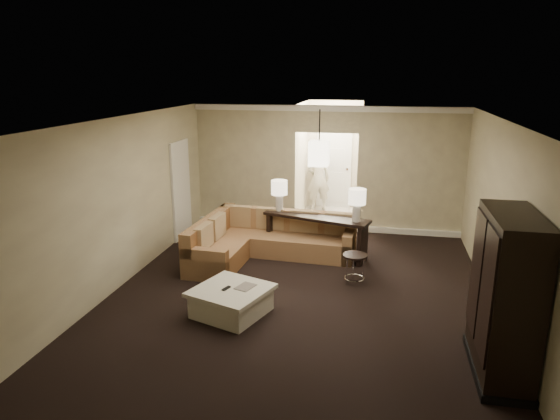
% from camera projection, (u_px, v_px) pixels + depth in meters
% --- Properties ---
extents(ground, '(8.00, 8.00, 0.00)m').
position_uv_depth(ground, '(294.00, 305.00, 7.75)').
color(ground, black).
rests_on(ground, ground).
extents(wall_back, '(6.00, 0.04, 2.80)m').
position_uv_depth(wall_back, '(326.00, 169.00, 11.15)').
color(wall_back, beige).
rests_on(wall_back, ground).
extents(wall_front, '(6.00, 0.04, 2.80)m').
position_uv_depth(wall_front, '(200.00, 372.00, 3.60)').
color(wall_front, beige).
rests_on(wall_front, ground).
extents(wall_left, '(0.04, 8.00, 2.80)m').
position_uv_depth(wall_left, '(110.00, 208.00, 7.96)').
color(wall_left, beige).
rests_on(wall_left, ground).
extents(wall_right, '(0.04, 8.00, 2.80)m').
position_uv_depth(wall_right, '(512.00, 231.00, 6.80)').
color(wall_right, beige).
rests_on(wall_right, ground).
extents(ceiling, '(6.00, 8.00, 0.02)m').
position_uv_depth(ceiling, '(296.00, 123.00, 7.00)').
color(ceiling, white).
rests_on(ceiling, wall_back).
extents(crown_molding, '(6.00, 0.10, 0.12)m').
position_uv_depth(crown_molding, '(327.00, 109.00, 10.75)').
color(crown_molding, white).
rests_on(crown_molding, wall_back).
extents(baseboard, '(6.00, 0.10, 0.12)m').
position_uv_depth(baseboard, '(324.00, 227.00, 11.47)').
color(baseboard, white).
rests_on(baseboard, ground).
extents(side_door, '(0.05, 0.90, 2.10)m').
position_uv_depth(side_door, '(181.00, 190.00, 10.69)').
color(side_door, white).
rests_on(side_door, ground).
extents(foyer, '(1.44, 2.02, 2.80)m').
position_uv_depth(foyer, '(332.00, 163.00, 12.45)').
color(foyer, silver).
rests_on(foyer, ground).
extents(sectional_sofa, '(2.92, 2.29, 0.84)m').
position_uv_depth(sectional_sofa, '(263.00, 241.00, 9.66)').
color(sectional_sofa, brown).
rests_on(sectional_sofa, ground).
extents(coffee_table, '(1.30, 1.30, 0.43)m').
position_uv_depth(coffee_table, '(231.00, 301.00, 7.41)').
color(coffee_table, white).
rests_on(coffee_table, ground).
extents(console_table, '(2.14, 1.04, 0.81)m').
position_uv_depth(console_table, '(316.00, 232.00, 9.72)').
color(console_table, black).
rests_on(console_table, ground).
extents(armoire, '(0.59, 1.37, 1.98)m').
position_uv_depth(armoire, '(505.00, 299.00, 5.78)').
color(armoire, black).
rests_on(armoire, ground).
extents(drink_table, '(0.42, 0.42, 0.52)m').
position_uv_depth(drink_table, '(355.00, 263.00, 8.44)').
color(drink_table, black).
rests_on(drink_table, ground).
extents(table_lamp_left, '(0.32, 0.32, 0.62)m').
position_uv_depth(table_lamp_left, '(279.00, 191.00, 9.89)').
color(table_lamp_left, silver).
rests_on(table_lamp_left, console_table).
extents(table_lamp_right, '(0.32, 0.32, 0.62)m').
position_uv_depth(table_lamp_right, '(357.00, 200.00, 9.16)').
color(table_lamp_right, silver).
rests_on(table_lamp_right, console_table).
extents(pendant_light, '(0.38, 0.38, 1.09)m').
position_uv_depth(pendant_light, '(319.00, 153.00, 9.78)').
color(pendant_light, black).
rests_on(pendant_light, ceiling).
extents(person, '(0.78, 0.65, 1.83)m').
position_uv_depth(person, '(318.00, 176.00, 12.83)').
color(person, beige).
rests_on(person, ground).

